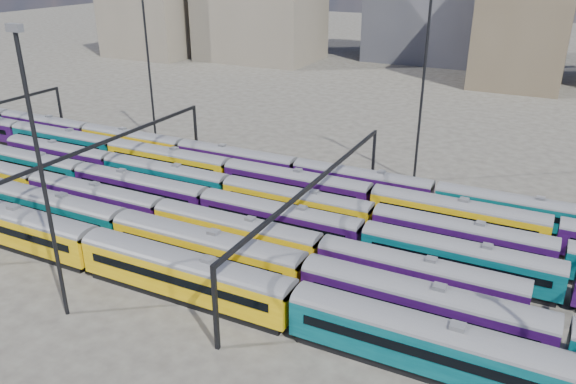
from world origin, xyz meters
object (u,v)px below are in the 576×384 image
at_px(rake_0, 184,271).
at_px(mast_2, 41,171).
at_px(rake_1, 305,272).
at_px(rake_2, 95,196).

bearing_deg(rake_0, mast_2, -139.54).
distance_m(rake_0, rake_1, 11.31).
xyz_separation_m(rake_0, rake_1, (10.14, 5.00, -0.10)).
distance_m(rake_0, mast_2, 15.42).
distance_m(rake_1, mast_2, 24.58).
bearing_deg(rake_2, rake_0, -25.68).
height_order(rake_0, mast_2, mast_2).
bearing_deg(mast_2, rake_2, 126.53).
bearing_deg(rake_2, rake_1, -9.18).
bearing_deg(rake_0, rake_2, 154.32).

